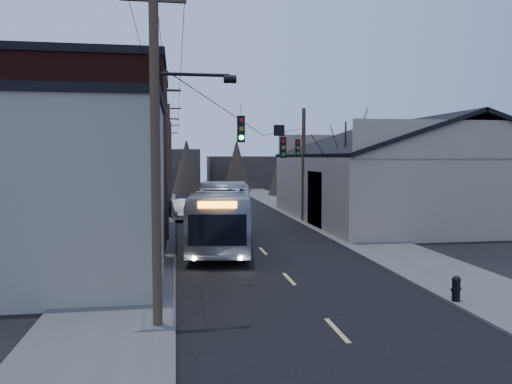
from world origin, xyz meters
TOP-DOWN VIEW (x-y plane):
  - ground at (0.00, 0.00)m, footprint 160.00×160.00m
  - road_surface at (0.00, 30.00)m, footprint 9.00×110.00m
  - sidewalk_left at (-6.50, 30.00)m, footprint 4.00×110.00m
  - sidewalk_right at (6.50, 30.00)m, footprint 4.00×110.00m
  - building_clapboard at (-9.00, 9.00)m, footprint 8.00×8.00m
  - building_brick at (-10.00, 20.00)m, footprint 10.00×12.00m
  - building_left_far at (-9.50, 36.00)m, footprint 9.00×14.00m
  - warehouse at (13.00, 25.00)m, footprint 16.16×20.60m
  - building_far_left at (-6.00, 65.00)m, footprint 10.00×12.00m
  - building_far_right at (7.00, 70.00)m, footprint 12.00×14.00m
  - bare_tree at (6.50, 20.00)m, footprint 0.40×0.40m
  - utility_lines at (-3.11, 24.14)m, footprint 11.24×45.28m
  - bus at (-1.88, 15.96)m, footprint 4.54×12.63m
  - parked_car at (-3.95, 28.23)m, footprint 2.20×4.94m
  - fire_hydrant at (4.71, 3.79)m, footprint 0.41×0.29m

SIDE VIEW (x-z plane):
  - ground at x=0.00m, z-range 0.00..0.00m
  - road_surface at x=0.00m, z-range 0.00..0.02m
  - sidewalk_left at x=-6.50m, z-range 0.00..0.12m
  - sidewalk_right at x=6.50m, z-range 0.00..0.12m
  - fire_hydrant at x=4.71m, z-range 0.15..1.00m
  - parked_car at x=-3.95m, z-range 0.00..1.57m
  - bus at x=-1.88m, z-range 0.00..3.44m
  - building_far_right at x=7.00m, z-range 0.00..5.00m
  - warehouse at x=13.00m, z-range -1.17..6.56m
  - building_far_left at x=-6.00m, z-range 0.00..6.00m
  - building_clapboard at x=-9.00m, z-range 0.00..7.00m
  - building_left_far at x=-9.50m, z-range 0.00..7.00m
  - bare_tree at x=6.50m, z-range 0.00..7.20m
  - utility_lines at x=-3.11m, z-range -0.30..10.20m
  - building_brick at x=-10.00m, z-range 0.00..10.00m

